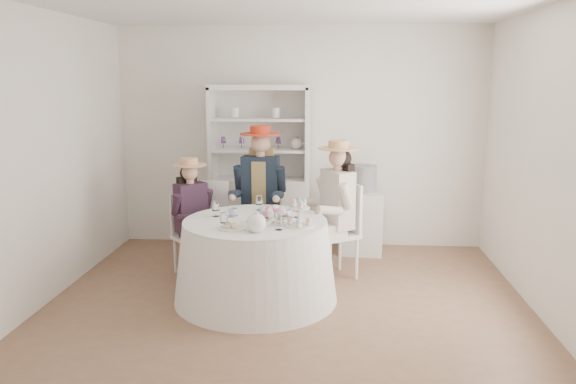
{
  "coord_description": "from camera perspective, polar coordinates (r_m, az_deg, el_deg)",
  "views": [
    {
      "loc": [
        0.4,
        -4.93,
        2.07
      ],
      "look_at": [
        0.0,
        0.1,
        1.05
      ],
      "focal_mm": 35.0,
      "sensor_mm": 36.0,
      "label": 1
    }
  ],
  "objects": [
    {
      "name": "wall_left",
      "position": [
        5.64,
        -23.56,
        3.15
      ],
      "size": [
        0.0,
        4.5,
        4.5
      ],
      "primitive_type": "plane",
      "rotation": [
        1.57,
        0.0,
        1.57
      ],
      "color": "silver",
      "rests_on": "ground"
    },
    {
      "name": "guest_left",
      "position": [
        6.02,
        -9.72,
        -1.78
      ],
      "size": [
        0.53,
        0.54,
        1.26
      ],
      "rotation": [
        0.0,
        0.0,
        0.76
      ],
      "color": "silver",
      "rests_on": "ground"
    },
    {
      "name": "sandwich_plate",
      "position": [
        4.97,
        -5.59,
        -3.55
      ],
      "size": [
        0.26,
        0.26,
        0.06
      ],
      "rotation": [
        0.0,
        0.0,
        0.01
      ],
      "color": "white",
      "rests_on": "tea_table"
    },
    {
      "name": "guest_right",
      "position": [
        5.83,
        4.84,
        -0.98
      ],
      "size": [
        0.62,
        0.58,
        1.45
      ],
      "rotation": [
        0.0,
        0.0,
        -1.01
      ],
      "color": "silver",
      "rests_on": "ground"
    },
    {
      "name": "stemware_set",
      "position": [
        5.23,
        -3.37,
        -2.09
      ],
      "size": [
        0.86,
        0.83,
        0.15
      ],
      "color": "white",
      "rests_on": "tea_table"
    },
    {
      "name": "flower_arrangement",
      "position": [
        5.14,
        -1.18,
        -2.09
      ],
      "size": [
        0.2,
        0.19,
        0.07
      ],
      "rotation": [
        0.0,
        0.0,
        0.31
      ],
      "color": "#D46A9A",
      "rests_on": "tea_table"
    },
    {
      "name": "spare_chair",
      "position": [
        6.35,
        -7.49,
        -2.73
      ],
      "size": [
        0.42,
        0.42,
        0.98
      ],
      "rotation": [
        0.0,
        0.0,
        3.11
      ],
      "color": "silver",
      "rests_on": "ground"
    },
    {
      "name": "hutch",
      "position": [
        6.86,
        -2.8,
        -0.01
      ],
      "size": [
        1.33,
        0.83,
        2.0
      ],
      "rotation": [
        0.0,
        0.0,
        0.35
      ],
      "color": "silver",
      "rests_on": "ground"
    },
    {
      "name": "wall_front",
      "position": [
        3.04,
        -3.15,
        -2.31
      ],
      "size": [
        4.5,
        0.0,
        4.5
      ],
      "primitive_type": "plane",
      "rotation": [
        -1.57,
        0.0,
        0.0
      ],
      "color": "silver",
      "rests_on": "ground"
    },
    {
      "name": "teacup_c",
      "position": [
        5.29,
        -0.22,
        -2.34
      ],
      "size": [
        0.12,
        0.12,
        0.07
      ],
      "primitive_type": "imported",
      "rotation": [
        0.0,
        0.0,
        0.27
      ],
      "color": "white",
      "rests_on": "tea_table"
    },
    {
      "name": "ground",
      "position": [
        5.36,
        -0.09,
        -11.28
      ],
      "size": [
        4.5,
        4.5,
        0.0
      ],
      "primitive_type": "plane",
      "color": "brown",
      "rests_on": "ground"
    },
    {
      "name": "hatbox",
      "position": [
        6.72,
        7.66,
        1.36
      ],
      "size": [
        0.4,
        0.4,
        0.31
      ],
      "primitive_type": "cylinder",
      "rotation": [
        0.0,
        0.0,
        -0.35
      ],
      "color": "black",
      "rests_on": "side_table"
    },
    {
      "name": "cupcake_stand",
      "position": [
        5.01,
        1.14,
        -2.52
      ],
      "size": [
        0.25,
        0.25,
        0.24
      ],
      "rotation": [
        0.0,
        0.0,
        -0.33
      ],
      "color": "white",
      "rests_on": "tea_table"
    },
    {
      "name": "guest_mid",
      "position": [
        6.2,
        -2.84,
        0.44
      ],
      "size": [
        0.57,
        0.59,
        1.57
      ],
      "rotation": [
        0.0,
        0.0,
        -0.05
      ],
      "color": "silver",
      "rests_on": "ground"
    },
    {
      "name": "flower_bowl",
      "position": [
        5.2,
        -0.96,
        -2.71
      ],
      "size": [
        0.21,
        0.21,
        0.05
      ],
      "primitive_type": "imported",
      "rotation": [
        0.0,
        0.0,
        -0.07
      ],
      "color": "white",
      "rests_on": "tea_table"
    },
    {
      "name": "ceiling",
      "position": [
        4.98,
        -0.1,
        18.7
      ],
      "size": [
        4.5,
        4.5,
        0.0
      ],
      "primitive_type": "plane",
      "rotation": [
        3.14,
        0.0,
        0.0
      ],
      "color": "white",
      "rests_on": "wall_back"
    },
    {
      "name": "wall_right",
      "position": [
        5.31,
        24.91,
        2.57
      ],
      "size": [
        0.0,
        4.5,
        4.5
      ],
      "primitive_type": "plane",
      "rotation": [
        1.57,
        0.0,
        -1.57
      ],
      "color": "silver",
      "rests_on": "ground"
    },
    {
      "name": "wall_back",
      "position": [
        6.98,
        1.25,
        5.52
      ],
      "size": [
        4.5,
        0.0,
        4.5
      ],
      "primitive_type": "plane",
      "rotation": [
        1.57,
        0.0,
        0.0
      ],
      "color": "silver",
      "rests_on": "ground"
    },
    {
      "name": "side_table",
      "position": [
        6.83,
        7.55,
        -3.03
      ],
      "size": [
        0.51,
        0.51,
        0.75
      ],
      "primitive_type": "cube",
      "rotation": [
        0.0,
        0.0,
        -0.06
      ],
      "color": "silver",
      "rests_on": "ground"
    },
    {
      "name": "table_teapot",
      "position": [
        4.84,
        -3.2,
        -3.18
      ],
      "size": [
        0.24,
        0.17,
        0.18
      ],
      "rotation": [
        0.0,
        0.0,
        0.24
      ],
      "color": "white",
      "rests_on": "tea_table"
    },
    {
      "name": "teacup_b",
      "position": [
        5.49,
        -2.63,
        -1.9
      ],
      "size": [
        0.08,
        0.08,
        0.06
      ],
      "primitive_type": "imported",
      "rotation": [
        0.0,
        0.0,
        0.3
      ],
      "color": "white",
      "rests_on": "tea_table"
    },
    {
      "name": "tea_table",
      "position": [
        5.36,
        -3.31,
        -6.92
      ],
      "size": [
        1.55,
        1.55,
        0.77
      ],
      "rotation": [
        0.0,
        0.0,
        -0.35
      ],
      "color": "white",
      "rests_on": "ground"
    },
    {
      "name": "teacup_a",
      "position": [
        5.38,
        -5.61,
        -2.15
      ],
      "size": [
        0.12,
        0.12,
        0.07
      ],
      "primitive_type": "imported",
      "rotation": [
        0.0,
        0.0,
        0.36
      ],
      "color": "white",
      "rests_on": "tea_table"
    }
  ]
}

